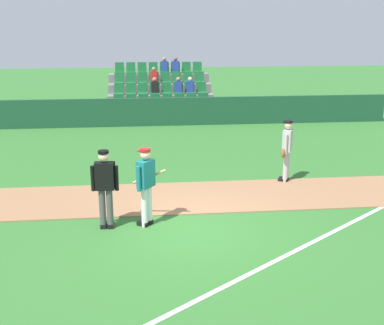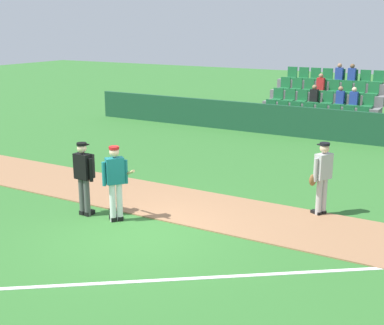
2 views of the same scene
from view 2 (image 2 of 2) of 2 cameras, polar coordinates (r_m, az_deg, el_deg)
name	(u,v)px [view 2 (image 2 of 2)]	position (r m, az deg, el deg)	size (l,w,h in m)	color
ground_plane	(138,234)	(11.49, -5.90, -7.71)	(80.00, 80.00, 0.00)	#33702D
infield_dirt_path	(186,205)	(13.10, -0.61, -4.67)	(28.00, 2.37, 0.03)	#9E704C
foul_line_chalk	(257,275)	(9.75, 7.10, -12.05)	(12.00, 0.10, 0.01)	white
dugout_fence	(306,123)	(21.17, 12.25, 4.26)	(20.00, 0.16, 1.22)	#19472D
stadium_bleachers	(323,111)	(23.33, 14.05, 5.47)	(5.00, 3.80, 2.70)	slate
batter_teal_jersey	(115,180)	(11.97, -8.32, -1.95)	(0.76, 0.67, 1.76)	white
umpire_home_plate	(84,174)	(12.46, -11.68, -1.28)	(0.59, 0.32, 1.76)	#4C4C4C
runner_grey_jersey	(322,176)	(12.56, 13.96, -1.45)	(0.45, 0.60, 1.76)	#B2B2B2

